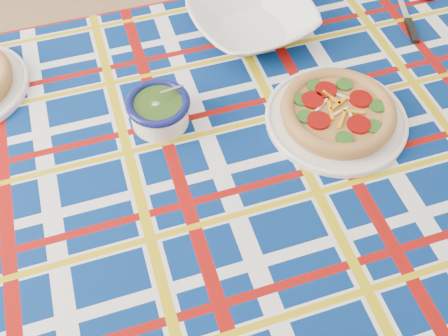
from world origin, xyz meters
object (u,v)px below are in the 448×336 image
object	(u,v)px
main_focaccia_plate	(338,111)
pesto_bowl	(159,109)
dining_table	(249,165)
serving_bowl	(251,20)

from	to	relation	value
main_focaccia_plate	pesto_bowl	bearing A→B (deg)	163.17
dining_table	serving_bowl	size ratio (longest dim) A/B	5.59
main_focaccia_plate	serving_bowl	xyz separation A→B (m)	(-0.08, 0.34, 0.01)
pesto_bowl	serving_bowl	world-z (taller)	pesto_bowl
dining_table	main_focaccia_plate	bearing A→B (deg)	0.23
main_focaccia_plate	serving_bowl	size ratio (longest dim) A/B	1.07
pesto_bowl	serving_bowl	bearing A→B (deg)	38.51
dining_table	pesto_bowl	xyz separation A→B (m)	(-0.17, 0.12, 0.12)
main_focaccia_plate	pesto_bowl	world-z (taller)	pesto_bowl
main_focaccia_plate	pesto_bowl	size ratio (longest dim) A/B	2.33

